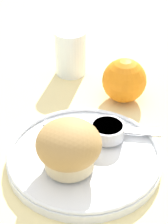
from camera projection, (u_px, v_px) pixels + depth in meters
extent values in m
plane|color=beige|center=(79.00, 163.00, 0.58)|extent=(3.00, 3.00, 0.00)
cylinder|color=white|center=(84.00, 158.00, 0.58)|extent=(0.24, 0.24, 0.01)
torus|color=white|center=(84.00, 153.00, 0.57)|extent=(0.23, 0.23, 0.01)
cylinder|color=beige|center=(69.00, 157.00, 0.54)|extent=(0.07, 0.07, 0.03)
ellipsoid|color=#A87F47|center=(69.00, 144.00, 0.52)|extent=(0.09, 0.09, 0.07)
cylinder|color=silver|center=(107.00, 131.00, 0.59)|extent=(0.05, 0.05, 0.02)
cylinder|color=white|center=(108.00, 126.00, 0.59)|extent=(0.05, 0.05, 0.00)
sphere|color=#4C194C|center=(66.00, 124.00, 0.61)|extent=(0.01, 0.01, 0.01)
sphere|color=#4C194C|center=(74.00, 125.00, 0.61)|extent=(0.01, 0.01, 0.01)
cube|color=#B7B7BC|center=(101.00, 128.00, 0.61)|extent=(0.19, 0.03, 0.00)
sphere|color=orange|center=(124.00, 81.00, 0.70)|extent=(0.08, 0.08, 0.08)
cylinder|color=silver|center=(71.00, 53.00, 0.78)|extent=(0.06, 0.06, 0.09)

